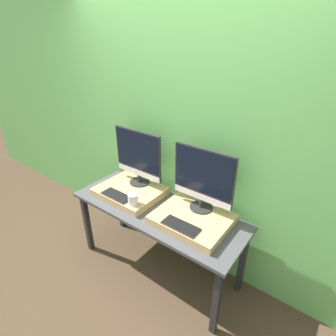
% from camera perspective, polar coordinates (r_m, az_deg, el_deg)
% --- Properties ---
extents(ground_plane, '(12.00, 12.00, 0.00)m').
position_cam_1_polar(ground_plane, '(2.73, -6.53, -24.26)').
color(ground_plane, '#4C3828').
extents(wall_back, '(8.00, 0.04, 2.60)m').
position_cam_1_polar(wall_back, '(2.38, 3.01, 6.85)').
color(wall_back, '#66B75B').
rests_on(wall_back, ground_plane).
extents(workbench, '(1.64, 0.61, 0.73)m').
position_cam_1_polar(workbench, '(2.43, -2.40, -10.36)').
color(workbench, '#47474C').
rests_on(workbench, ground_plane).
extents(wooden_riser_left, '(0.60, 0.50, 0.07)m').
position_cam_1_polar(wooden_riser_left, '(2.59, -8.21, -4.98)').
color(wooden_riser_left, tan).
rests_on(wooden_riser_left, workbench).
extents(monitor_left, '(0.54, 0.20, 0.55)m').
position_cam_1_polar(monitor_left, '(2.52, -6.54, 2.61)').
color(monitor_left, '#282828').
rests_on(monitor_left, wooden_riser_left).
extents(keyboard_left, '(0.30, 0.13, 0.01)m').
position_cam_1_polar(keyboard_left, '(2.47, -11.11, -5.87)').
color(keyboard_left, '#2D2D2D').
rests_on(keyboard_left, wooden_riser_left).
extents(mug, '(0.09, 0.09, 0.10)m').
position_cam_1_polar(mug, '(2.31, -7.62, -6.76)').
color(mug, white).
rests_on(mug, wooden_riser_left).
extents(wooden_riser_right, '(0.60, 0.50, 0.07)m').
position_cam_1_polar(wooden_riser_right, '(2.22, 5.33, -10.93)').
color(wooden_riser_right, tan).
rests_on(wooden_riser_right, workbench).
extents(monitor_right, '(0.54, 0.20, 0.55)m').
position_cam_1_polar(monitor_right, '(2.14, 7.65, -2.19)').
color(monitor_right, '#282828').
rests_on(monitor_right, wooden_riser_right).
extents(keyboard_right, '(0.30, 0.13, 0.01)m').
position_cam_1_polar(keyboard_right, '(2.08, 2.76, -12.46)').
color(keyboard_right, '#2D2D2D').
rests_on(keyboard_right, wooden_riser_right).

